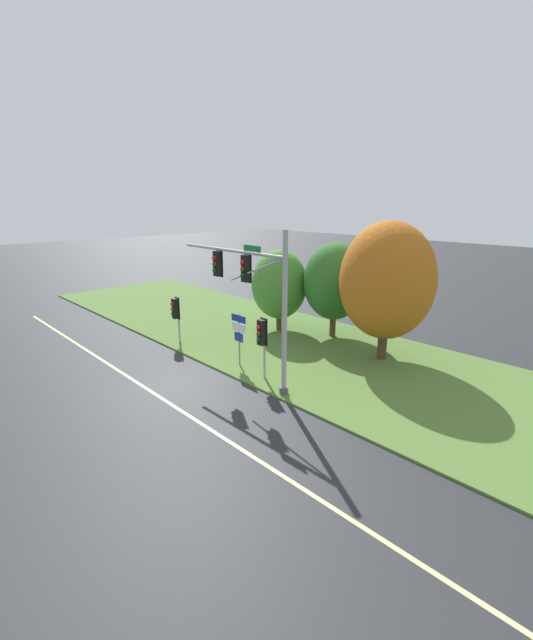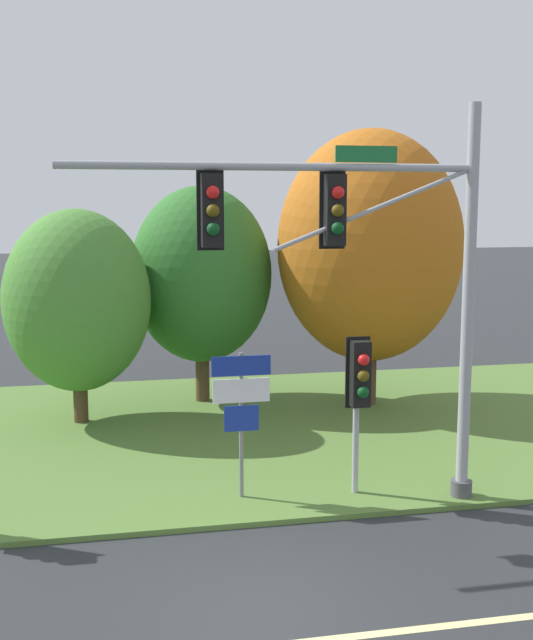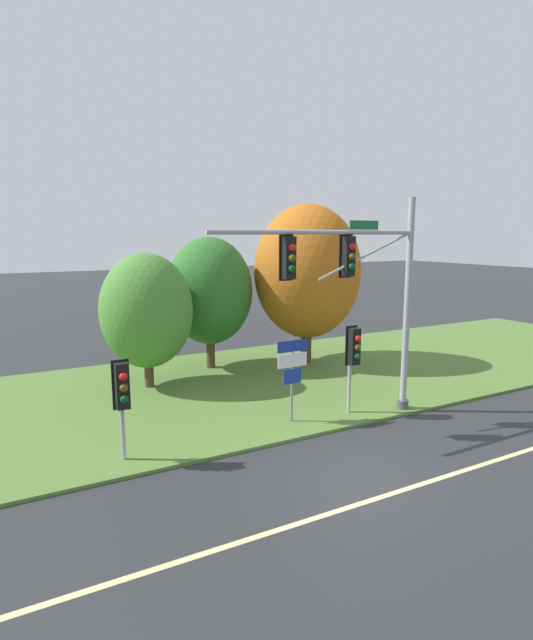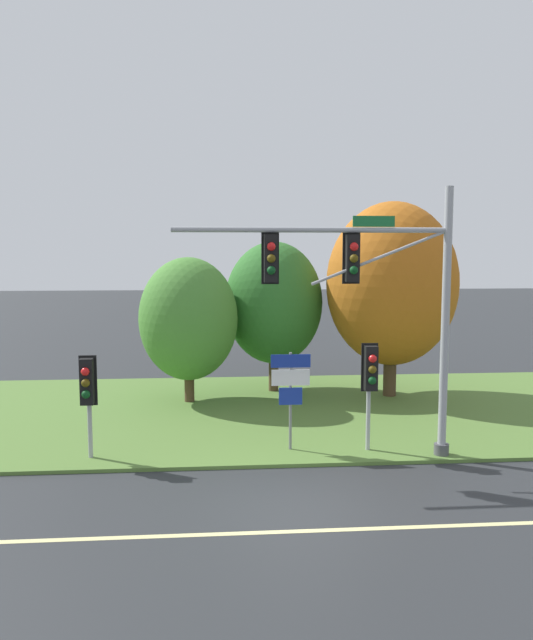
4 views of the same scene
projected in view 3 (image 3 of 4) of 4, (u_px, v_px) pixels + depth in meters
name	position (u px, v px, depth m)	size (l,w,h in m)	color
ground_plane	(355.00, 474.00, 12.82)	(160.00, 160.00, 0.00)	#282B2D
lane_stripe	(387.00, 495.00, 11.78)	(36.00, 0.16, 0.01)	beige
grass_verge	(226.00, 387.00, 19.97)	(48.00, 11.50, 0.10)	#517533
traffic_signal_mast	(362.00, 281.00, 15.71)	(7.40, 0.49, 7.19)	#9EA0A5
pedestrian_signal_near_kerb	(353.00, 351.00, 16.52)	(0.46, 0.55, 3.01)	#9EA0A5
pedestrian_signal_further_along	(122.00, 391.00, 12.96)	(0.46, 0.55, 2.78)	#9EA0A5
route_sign_post	(292.00, 367.00, 15.88)	(1.10, 0.08, 2.74)	slate
tree_nearest_road	(147.00, 311.00, 19.38)	(3.59, 3.59, 5.30)	#4C3823
tree_left_of_mast	(210.00, 291.00, 22.18)	(3.82, 3.82, 5.90)	#4C3823
tree_behind_signpost	(307.00, 272.00, 23.03)	(4.93, 4.93, 7.37)	#4C3823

